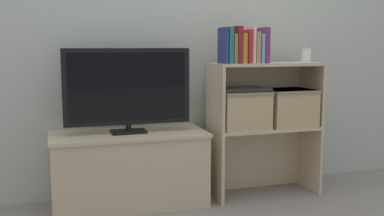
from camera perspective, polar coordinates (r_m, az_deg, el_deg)
The scene contains 20 objects.
ground_plane at distance 2.92m, azimuth 0.98°, elevation -12.68°, with size 16.00×16.00×0.00m, color gray.
wall_back at distance 3.18m, azimuth -1.61°, elevation 11.02°, with size 10.00×0.05×2.40m.
tv_stand at distance 2.95m, azimuth -7.97°, elevation -7.67°, with size 0.99×0.44×0.48m.
tv at distance 2.85m, azimuth -8.16°, elevation 2.51°, with size 0.80×0.14×0.54m.
bookshelf_lower_tier at distance 3.22m, azimuth 8.60°, elevation -5.26°, with size 0.74×0.33×0.48m.
bookshelf_upper_tier at distance 3.15m, azimuth 8.78°, elevation 2.83°, with size 0.74×0.33×0.44m.
book_navy at distance 2.90m, azimuth 3.97°, elevation 7.92°, with size 0.02×0.15×0.23m.
book_teal at distance 2.91m, azimuth 4.52°, elevation 7.94°, with size 0.03×0.15×0.23m.
book_olive at distance 2.92m, azimuth 5.08°, elevation 7.53°, with size 0.02×0.15×0.19m.
book_maroon at distance 2.93m, azimuth 5.65°, elevation 7.98°, with size 0.03×0.16×0.24m.
book_mustard at distance 2.95m, azimuth 6.31°, elevation 7.55°, with size 0.03×0.12×0.19m.
book_crimson at distance 2.96m, azimuth 6.92°, elevation 7.74°, with size 0.03×0.16×0.21m.
book_ivory at distance 2.97m, azimuth 7.48°, elevation 7.96°, with size 0.02×0.12×0.24m.
book_tan at distance 2.99m, azimuth 7.98°, elevation 7.60°, with size 0.03×0.13×0.20m.
book_skyblue at distance 3.00m, azimuth 8.48°, elevation 7.50°, with size 0.02×0.15×0.19m.
book_plum at distance 3.01m, azimuth 9.04°, elevation 7.86°, with size 0.03×0.14×0.23m.
baby_monitor at distance 3.24m, azimuth 14.30°, elevation 6.51°, with size 0.05×0.03×0.12m.
storage_basket_left at distance 3.02m, azimuth 6.34°, elevation 0.01°, with size 0.33×0.29×0.25m.
storage_basket_right at distance 3.18m, azimuth 12.15°, elevation 0.27°, with size 0.33×0.29×0.25m.
laptop at distance 3.01m, azimuth 6.37°, elevation 2.39°, with size 0.33×0.23×0.02m.
Camera 1 is at (-0.86, -2.60, 1.02)m, focal length 42.00 mm.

